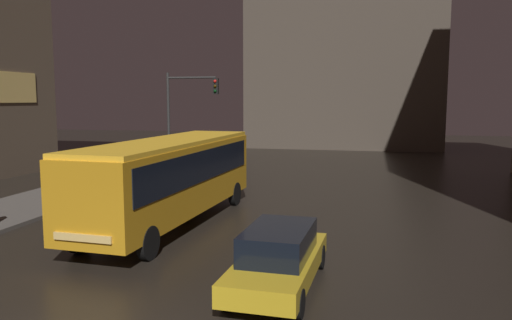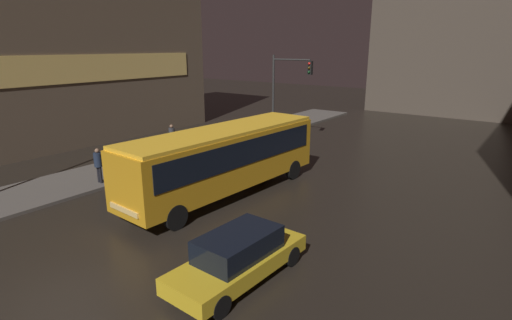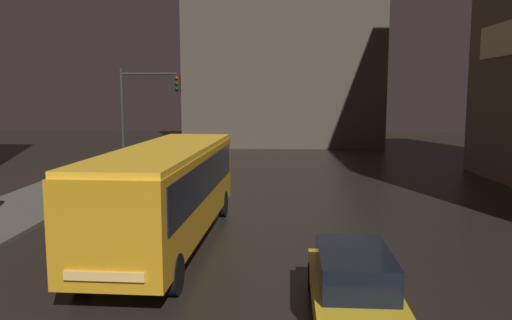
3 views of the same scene
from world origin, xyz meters
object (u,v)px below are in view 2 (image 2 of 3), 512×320
object	(u,v)px
car_taxi	(239,256)
pedestrian_near	(172,135)
pedestrian_mid	(98,162)
traffic_light_main	(286,84)
bus_near	(225,155)

from	to	relation	value
car_taxi	pedestrian_near	size ratio (longest dim) A/B	2.82
pedestrian_near	pedestrian_mid	size ratio (longest dim) A/B	0.95
pedestrian_near	pedestrian_mid	distance (m)	7.00
pedestrian_mid	traffic_light_main	world-z (taller)	traffic_light_main
pedestrian_near	pedestrian_mid	world-z (taller)	pedestrian_mid
bus_near	pedestrian_near	distance (m)	8.90
pedestrian_mid	car_taxi	bearing A→B (deg)	173.78
pedestrian_mid	pedestrian_near	bearing A→B (deg)	-66.30
car_taxi	pedestrian_near	bearing A→B (deg)	-32.83
car_taxi	pedestrian_mid	bearing A→B (deg)	-10.23
car_taxi	pedestrian_mid	distance (m)	11.10
car_taxi	traffic_light_main	distance (m)	18.25
car_taxi	traffic_light_main	world-z (taller)	traffic_light_main
bus_near	pedestrian_mid	distance (m)	6.52
bus_near	pedestrian_near	bearing A→B (deg)	-23.13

